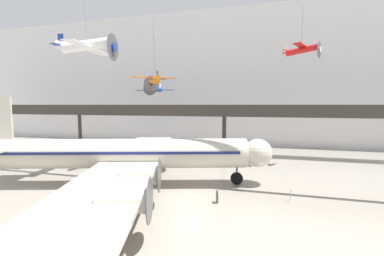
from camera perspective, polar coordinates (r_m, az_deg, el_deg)
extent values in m
plane|color=gray|center=(24.56, -0.98, -15.19)|extent=(260.00, 260.00, 0.00)
cube|color=white|center=(56.63, 8.86, 10.92)|extent=(140.00, 3.00, 28.57)
cube|color=#38332D|center=(44.76, 7.02, 3.17)|extent=(110.00, 3.20, 0.90)
cube|color=#38332D|center=(43.22, 6.74, 4.43)|extent=(110.00, 0.12, 1.10)
cylinder|color=#38332D|center=(58.50, -23.63, -0.43)|extent=(0.70, 0.70, 6.57)
cylinder|color=#38332D|center=(45.99, 7.15, -1.44)|extent=(0.70, 0.70, 6.57)
cylinder|color=beige|center=(28.15, -14.83, -5.49)|extent=(25.60, 10.36, 3.11)
sphere|color=beige|center=(28.41, 14.41, -5.38)|extent=(3.05, 3.05, 3.05)
cube|color=navy|center=(28.09, -14.85, -4.86)|extent=(23.90, 9.90, 0.28)
cube|color=beige|center=(37.58, -9.97, -3.83)|extent=(10.46, 17.52, 0.28)
cube|color=beige|center=(18.92, -19.19, -13.04)|extent=(10.46, 17.52, 0.28)
cylinder|color=beige|center=(33.78, -7.87, -4.72)|extent=(3.30, 2.29, 1.49)
cylinder|color=#4C4C51|center=(33.63, -5.07, -4.74)|extent=(0.87, 2.74, 2.84)
cylinder|color=beige|center=(39.29, -6.93, -3.32)|extent=(3.30, 2.29, 1.49)
cylinder|color=#4C4C51|center=(39.16, -4.53, -3.33)|extent=(0.87, 2.74, 2.84)
cylinder|color=beige|center=(21.85, -11.64, -10.25)|extent=(3.30, 2.29, 1.49)
cylinder|color=#4C4C51|center=(21.61, -7.27, -10.36)|extent=(0.87, 2.74, 2.84)
cylinder|color=beige|center=(16.63, -15.24, -15.32)|extent=(3.30, 2.29, 1.49)
cylinder|color=#4C4C51|center=(16.32, -9.40, -15.60)|extent=(0.87, 2.74, 2.84)
cube|color=beige|center=(33.45, -36.76, -3.59)|extent=(5.48, 8.70, 0.20)
cylinder|color=#4C4C51|center=(28.37, 9.92, -9.79)|extent=(0.20, 0.20, 1.21)
cylinder|color=black|center=(28.54, 9.91, -10.97)|extent=(1.35, 0.74, 1.30)
cylinder|color=#4C4C51|center=(30.91, -13.10, -8.60)|extent=(0.20, 0.20, 1.21)
cylinder|color=black|center=(31.06, -13.08, -9.69)|extent=(1.35, 0.74, 1.30)
cylinder|color=#4C4C51|center=(26.22, -15.37, -11.15)|extent=(0.20, 0.20, 1.21)
cylinder|color=black|center=(26.40, -15.34, -12.42)|extent=(1.35, 0.74, 1.30)
cylinder|color=red|center=(40.69, 23.13, 15.60)|extent=(4.20, 2.45, 1.24)
cone|color=silver|center=(40.12, 26.22, 15.35)|extent=(0.94, 0.98, 0.77)
cylinder|color=#4C4C51|center=(40.09, 26.44, 15.33)|extent=(0.92, 2.07, 2.23)
cone|color=red|center=(41.32, 20.33, 15.78)|extent=(1.37, 1.13, 0.83)
cube|color=red|center=(40.70, 23.51, 16.17)|extent=(3.40, 6.16, 0.10)
cube|color=silver|center=(41.46, 20.00, 16.22)|extent=(0.49, 0.25, 1.03)
cube|color=silver|center=(41.37, 19.98, 15.52)|extent=(1.35, 2.25, 0.06)
cylinder|color=slate|center=(41.43, 23.30, 20.01)|extent=(0.04, 0.04, 5.64)
cylinder|color=orange|center=(41.61, -8.41, 10.40)|extent=(3.51, 4.55, 1.47)
cone|color=black|center=(44.03, -8.99, 9.76)|extent=(1.17, 1.15, 0.89)
cylinder|color=#4C4C51|center=(44.20, -9.03, 9.72)|extent=(2.14, 1.46, 2.56)
cone|color=orange|center=(39.37, -7.80, 11.06)|extent=(1.45, 1.59, 0.96)
cube|color=orange|center=(41.94, -8.49, 11.00)|extent=(6.59, 4.97, 0.10)
cube|color=black|center=(39.13, -7.73, 11.61)|extent=(0.37, 0.51, 1.18)
cube|color=black|center=(39.06, -7.72, 10.75)|extent=(2.44, 1.91, 0.06)
cylinder|color=slate|center=(42.38, -8.50, 17.27)|extent=(0.04, 0.04, 9.20)
cylinder|color=#1E4CAD|center=(52.13, -8.13, 8.64)|extent=(1.26, 5.10, 1.13)
cone|color=white|center=(49.67, -9.23, 8.75)|extent=(0.98, 0.88, 0.94)
cylinder|color=#4C4C51|center=(49.50, -9.31, 8.76)|extent=(2.72, 0.16, 2.72)
cone|color=#1E4CAD|center=(54.43, -7.19, 8.55)|extent=(0.95, 1.40, 0.91)
cube|color=#1E4CAD|center=(51.82, -8.24, 8.32)|extent=(7.67, 1.55, 0.10)
cube|color=white|center=(54.75, -7.08, 9.14)|extent=(0.09, 0.62, 1.25)
cube|color=white|center=(54.71, -7.08, 8.49)|extent=(2.74, 0.73, 0.06)
cylinder|color=slate|center=(52.74, -8.20, 14.51)|extent=(0.04, 0.04, 9.76)
cylinder|color=silver|center=(37.44, -22.45, 16.58)|extent=(6.64, 2.26, 1.92)
cone|color=navy|center=(35.90, -17.54, 16.74)|extent=(1.23, 1.34, 1.20)
cylinder|color=#4C4C51|center=(35.80, -17.18, 16.74)|extent=(0.54, 3.43, 3.46)
cone|color=silver|center=(39.08, -26.64, 16.36)|extent=(1.97, 1.38, 1.29)
cube|color=silver|center=(37.17, -21.88, 16.06)|extent=(2.96, 9.84, 0.10)
cube|color=navy|center=(39.40, -27.17, 17.00)|extent=(0.78, 0.17, 1.60)
cube|color=navy|center=(39.23, -27.12, 15.86)|extent=(1.28, 3.54, 0.06)
cylinder|color=slate|center=(38.27, -22.64, 21.52)|extent=(0.04, 0.04, 5.39)
cylinder|color=#B2B5BA|center=(25.14, 21.01, -15.00)|extent=(0.36, 0.36, 0.04)
cylinder|color=#B2B5BA|center=(24.97, 21.05, -13.93)|extent=(0.07, 0.07, 0.95)
sphere|color=#B2B5BA|center=(24.81, 21.09, -12.81)|extent=(0.10, 0.10, 0.10)
cube|color=#4C4C51|center=(23.33, 5.59, -15.41)|extent=(0.29, 0.43, 0.70)
cube|color=#232326|center=(23.15, 5.60, -14.18)|extent=(0.30, 0.74, 0.73)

